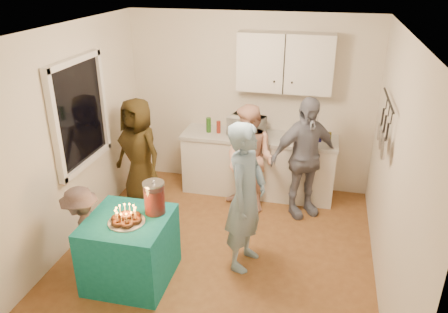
% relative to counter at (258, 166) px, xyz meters
% --- Properties ---
extents(floor, '(4.00, 4.00, 0.00)m').
position_rel_counter_xyz_m(floor, '(-0.20, -1.70, -0.43)').
color(floor, brown).
rests_on(floor, ground).
extents(ceiling, '(4.00, 4.00, 0.00)m').
position_rel_counter_xyz_m(ceiling, '(-0.20, -1.70, 2.17)').
color(ceiling, white).
rests_on(ceiling, floor).
extents(back_wall, '(3.60, 3.60, 0.00)m').
position_rel_counter_xyz_m(back_wall, '(-0.20, 0.30, 0.87)').
color(back_wall, silver).
rests_on(back_wall, floor).
extents(left_wall, '(4.00, 4.00, 0.00)m').
position_rel_counter_xyz_m(left_wall, '(-2.00, -1.70, 0.87)').
color(left_wall, silver).
rests_on(left_wall, floor).
extents(right_wall, '(4.00, 4.00, 0.00)m').
position_rel_counter_xyz_m(right_wall, '(1.60, -1.70, 0.87)').
color(right_wall, silver).
rests_on(right_wall, floor).
extents(window_night, '(0.04, 1.00, 1.20)m').
position_rel_counter_xyz_m(window_night, '(-1.97, -1.40, 1.12)').
color(window_night, black).
rests_on(window_night, left_wall).
extents(counter, '(2.20, 0.58, 0.86)m').
position_rel_counter_xyz_m(counter, '(0.00, 0.00, 0.00)').
color(counter, white).
rests_on(counter, floor).
extents(countertop, '(2.24, 0.62, 0.05)m').
position_rel_counter_xyz_m(countertop, '(0.00, -0.00, 0.46)').
color(countertop, beige).
rests_on(countertop, counter).
extents(upper_cabinet, '(1.30, 0.30, 0.80)m').
position_rel_counter_xyz_m(upper_cabinet, '(0.30, 0.15, 1.52)').
color(upper_cabinet, white).
rests_on(upper_cabinet, back_wall).
extents(pot_rack, '(0.12, 1.00, 0.60)m').
position_rel_counter_xyz_m(pot_rack, '(1.52, -1.00, 1.17)').
color(pot_rack, black).
rests_on(pot_rack, right_wall).
extents(microwave, '(0.56, 0.45, 0.27)m').
position_rel_counter_xyz_m(microwave, '(-0.19, 0.00, 0.62)').
color(microwave, white).
rests_on(microwave, countertop).
extents(party_table, '(0.86, 0.86, 0.76)m').
position_rel_counter_xyz_m(party_table, '(-1.02, -2.29, -0.05)').
color(party_table, '#127774').
rests_on(party_table, floor).
extents(donut_cake, '(0.38, 0.38, 0.18)m').
position_rel_counter_xyz_m(donut_cake, '(-0.99, -2.35, 0.42)').
color(donut_cake, '#381C0C').
rests_on(donut_cake, party_table).
extents(punch_jar, '(0.22, 0.22, 0.34)m').
position_rel_counter_xyz_m(punch_jar, '(-0.78, -2.10, 0.50)').
color(punch_jar, '#AF140E').
rests_on(punch_jar, party_table).
extents(man_birthday, '(0.53, 0.70, 1.72)m').
position_rel_counter_xyz_m(man_birthday, '(0.14, -1.73, 0.43)').
color(man_birthday, '#86A9C3').
rests_on(man_birthday, floor).
extents(woman_back_left, '(0.90, 0.76, 1.56)m').
position_rel_counter_xyz_m(woman_back_left, '(-1.58, -0.68, 0.35)').
color(woman_back_left, '#554218').
rests_on(woman_back_left, floor).
extents(woman_back_center, '(0.89, 0.80, 1.51)m').
position_rel_counter_xyz_m(woman_back_center, '(-0.04, -0.51, 0.32)').
color(woman_back_center, '#E08B75').
rests_on(woman_back_center, floor).
extents(woman_back_right, '(1.04, 0.88, 1.67)m').
position_rel_counter_xyz_m(woman_back_right, '(0.68, -0.46, 0.40)').
color(woman_back_right, '#0F1433').
rests_on(woman_back_right, floor).
extents(child_near_left, '(0.58, 0.78, 1.07)m').
position_rel_counter_xyz_m(child_near_left, '(-1.53, -2.32, 0.11)').
color(child_near_left, '#4C3D3D').
rests_on(child_near_left, floor).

